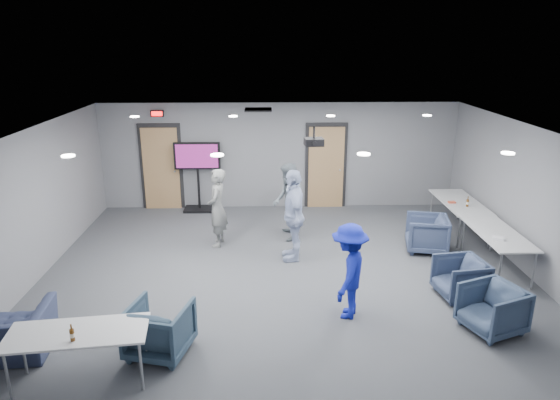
{
  "coord_description": "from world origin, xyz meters",
  "views": [
    {
      "loc": [
        -0.34,
        -8.44,
        4.17
      ],
      "look_at": [
        -0.07,
        0.8,
        1.2
      ],
      "focal_mm": 32.0,
      "sensor_mm": 36.0,
      "label": 1
    }
  ],
  "objects_px": {
    "person_a": "(217,208)",
    "bottle_front": "(72,335)",
    "chair_right_b": "(460,278)",
    "table_right_a": "(460,203)",
    "projector": "(314,142)",
    "person_c": "(293,215)",
    "chair_front_b": "(9,332)",
    "table_right_b": "(498,235)",
    "person_b": "(288,202)",
    "tv_stand": "(198,172)",
    "chair_front_a": "(159,329)",
    "chair_right_c": "(492,309)",
    "table_front_left": "(77,335)",
    "person_d": "(349,271)",
    "chair_right_a": "(427,234)",
    "bottle_right": "(468,203)"
  },
  "relations": [
    {
      "from": "person_a",
      "to": "bottle_front",
      "type": "height_order",
      "value": "person_a"
    },
    {
      "from": "chair_right_b",
      "to": "table_right_a",
      "type": "xyz_separation_m",
      "value": [
        1.08,
        2.96,
        0.35
      ]
    },
    {
      "from": "person_a",
      "to": "chair_right_b",
      "type": "height_order",
      "value": "person_a"
    },
    {
      "from": "chair_right_b",
      "to": "projector",
      "type": "height_order",
      "value": "projector"
    },
    {
      "from": "person_c",
      "to": "chair_front_b",
      "type": "bearing_deg",
      "value": -55.85
    },
    {
      "from": "person_a",
      "to": "table_right_b",
      "type": "height_order",
      "value": "person_a"
    },
    {
      "from": "bottle_front",
      "to": "person_a",
      "type": "bearing_deg",
      "value": 74.2
    },
    {
      "from": "person_b",
      "to": "tv_stand",
      "type": "distance_m",
      "value": 2.95
    },
    {
      "from": "person_a",
      "to": "chair_right_b",
      "type": "distance_m",
      "value": 4.93
    },
    {
      "from": "chair_front_a",
      "to": "bottle_front",
      "type": "relative_size",
      "value": 3.7
    },
    {
      "from": "chair_right_c",
      "to": "table_right_b",
      "type": "xyz_separation_m",
      "value": [
        0.99,
        2.11,
        0.33
      ]
    },
    {
      "from": "table_front_left",
      "to": "tv_stand",
      "type": "xyz_separation_m",
      "value": [
        0.64,
        6.75,
        0.32
      ]
    },
    {
      "from": "chair_right_c",
      "to": "table_right_b",
      "type": "distance_m",
      "value": 2.35
    },
    {
      "from": "person_b",
      "to": "person_d",
      "type": "distance_m",
      "value": 3.36
    },
    {
      "from": "table_front_left",
      "to": "bottle_front",
      "type": "distance_m",
      "value": 0.23
    },
    {
      "from": "person_a",
      "to": "projector",
      "type": "bearing_deg",
      "value": 69.29
    },
    {
      "from": "chair_right_a",
      "to": "chair_front_b",
      "type": "distance_m",
      "value": 7.65
    },
    {
      "from": "table_right_a",
      "to": "tv_stand",
      "type": "relative_size",
      "value": 1.11
    },
    {
      "from": "chair_front_b",
      "to": "table_front_left",
      "type": "height_order",
      "value": "table_front_left"
    },
    {
      "from": "projector",
      "to": "chair_front_a",
      "type": "bearing_deg",
      "value": -133.57
    },
    {
      "from": "chair_right_c",
      "to": "bottle_front",
      "type": "xyz_separation_m",
      "value": [
        -5.68,
        -1.21,
        0.45
      ]
    },
    {
      "from": "chair_right_c",
      "to": "bottle_right",
      "type": "xyz_separation_m",
      "value": [
        1.01,
        3.66,
        0.45
      ]
    },
    {
      "from": "tv_stand",
      "to": "bottle_right",
      "type": "bearing_deg",
      "value": -18.82
    },
    {
      "from": "bottle_right",
      "to": "projector",
      "type": "bearing_deg",
      "value": -161.45
    },
    {
      "from": "chair_front_a",
      "to": "person_c",
      "type": "bearing_deg",
      "value": -108.66
    },
    {
      "from": "person_d",
      "to": "chair_right_c",
      "type": "relative_size",
      "value": 1.94
    },
    {
      "from": "chair_right_c",
      "to": "projector",
      "type": "xyz_separation_m",
      "value": [
        -2.47,
        2.49,
        2.04
      ]
    },
    {
      "from": "chair_right_a",
      "to": "chair_right_c",
      "type": "bearing_deg",
      "value": 12.54
    },
    {
      "from": "person_b",
      "to": "table_front_left",
      "type": "bearing_deg",
      "value": -34.47
    },
    {
      "from": "person_a",
      "to": "person_d",
      "type": "bearing_deg",
      "value": 43.55
    },
    {
      "from": "chair_front_a",
      "to": "chair_front_b",
      "type": "distance_m",
      "value": 2.06
    },
    {
      "from": "chair_front_b",
      "to": "table_right_b",
      "type": "xyz_separation_m",
      "value": [
        7.89,
        2.51,
        0.34
      ]
    },
    {
      "from": "person_b",
      "to": "bottle_front",
      "type": "bearing_deg",
      "value": -33.32
    },
    {
      "from": "person_a",
      "to": "person_d",
      "type": "xyz_separation_m",
      "value": [
        2.29,
        -2.93,
        -0.06
      ]
    },
    {
      "from": "person_c",
      "to": "bottle_right",
      "type": "bearing_deg",
      "value": 101.17
    },
    {
      "from": "person_d",
      "to": "chair_front_a",
      "type": "relative_size",
      "value": 1.87
    },
    {
      "from": "table_right_a",
      "to": "table_front_left",
      "type": "relative_size",
      "value": 1.1
    },
    {
      "from": "chair_right_a",
      "to": "person_b",
      "type": "bearing_deg",
      "value": -93.51
    },
    {
      "from": "chair_right_b",
      "to": "table_front_left",
      "type": "xyz_separation_m",
      "value": [
        -5.62,
        -2.07,
        0.34
      ]
    },
    {
      "from": "person_a",
      "to": "chair_front_a",
      "type": "relative_size",
      "value": 2.02
    },
    {
      "from": "person_c",
      "to": "chair_right_c",
      "type": "distance_m",
      "value": 3.94
    },
    {
      "from": "chair_right_c",
      "to": "table_right_a",
      "type": "relative_size",
      "value": 0.4
    },
    {
      "from": "person_c",
      "to": "chair_right_a",
      "type": "distance_m",
      "value": 2.84
    },
    {
      "from": "table_front_left",
      "to": "chair_right_c",
      "type": "bearing_deg",
      "value": 3.36
    },
    {
      "from": "table_right_a",
      "to": "chair_right_c",
      "type": "bearing_deg",
      "value": 166.1
    },
    {
      "from": "person_d",
      "to": "tv_stand",
      "type": "bearing_deg",
      "value": -129.65
    },
    {
      "from": "chair_right_b",
      "to": "bottle_front",
      "type": "distance_m",
      "value": 6.06
    },
    {
      "from": "chair_right_a",
      "to": "projector",
      "type": "height_order",
      "value": "projector"
    },
    {
      "from": "person_c",
      "to": "chair_front_b",
      "type": "distance_m",
      "value": 5.15
    },
    {
      "from": "person_d",
      "to": "chair_front_a",
      "type": "distance_m",
      "value": 2.93
    }
  ]
}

